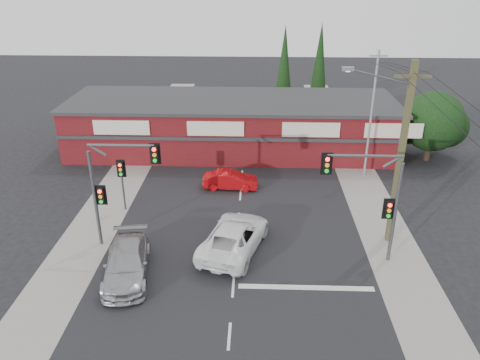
{
  "coord_description": "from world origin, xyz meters",
  "views": [
    {
      "loc": [
        0.98,
        -19.77,
        14.11
      ],
      "look_at": [
        0.16,
        3.0,
        3.57
      ],
      "focal_mm": 35.0,
      "sensor_mm": 36.0,
      "label": 1
    }
  ],
  "objects_px": {
    "shop_building": "(232,124)",
    "utility_pole": "(399,150)",
    "silver_suv": "(127,263)",
    "white_suv": "(234,236)",
    "red_sedan": "(230,180)"
  },
  "relations": [
    {
      "from": "white_suv",
      "to": "red_sedan",
      "type": "xyz_separation_m",
      "value": [
        -0.62,
        7.63,
        -0.19
      ]
    },
    {
      "from": "silver_suv",
      "to": "shop_building",
      "type": "relative_size",
      "value": 0.19
    },
    {
      "from": "silver_suv",
      "to": "utility_pole",
      "type": "xyz_separation_m",
      "value": [
        13.64,
        3.82,
        4.65
      ]
    },
    {
      "from": "silver_suv",
      "to": "red_sedan",
      "type": "bearing_deg",
      "value": 57.26
    },
    {
      "from": "silver_suv",
      "to": "white_suv",
      "type": "bearing_deg",
      "value": 17.63
    },
    {
      "from": "shop_building",
      "to": "utility_pole",
      "type": "distance_m",
      "value": 17.15
    },
    {
      "from": "shop_building",
      "to": "utility_pole",
      "type": "relative_size",
      "value": 2.73
    },
    {
      "from": "silver_suv",
      "to": "utility_pole",
      "type": "distance_m",
      "value": 14.91
    },
    {
      "from": "white_suv",
      "to": "silver_suv",
      "type": "distance_m",
      "value": 5.77
    },
    {
      "from": "utility_pole",
      "to": "white_suv",
      "type": "bearing_deg",
      "value": -171.5
    },
    {
      "from": "white_suv",
      "to": "silver_suv",
      "type": "relative_size",
      "value": 1.13
    },
    {
      "from": "red_sedan",
      "to": "utility_pole",
      "type": "xyz_separation_m",
      "value": [
        9.09,
        -6.37,
        4.78
      ]
    },
    {
      "from": "white_suv",
      "to": "silver_suv",
      "type": "xyz_separation_m",
      "value": [
        -5.17,
        -2.56,
        -0.06
      ]
    },
    {
      "from": "white_suv",
      "to": "shop_building",
      "type": "bearing_deg",
      "value": -70.45
    },
    {
      "from": "silver_suv",
      "to": "utility_pole",
      "type": "relative_size",
      "value": 0.51
    }
  ]
}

